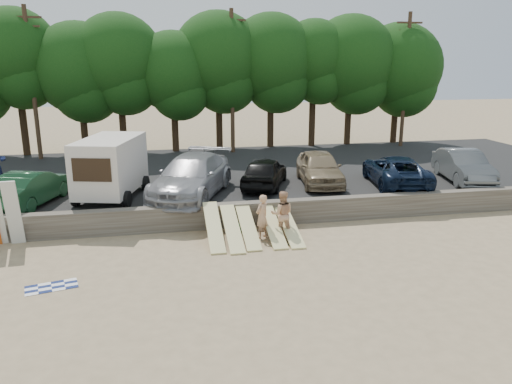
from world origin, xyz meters
The scene contains 23 objects.
ground centered at (0.00, 0.00, 0.00)m, with size 120.00×120.00×0.00m, color tan.
seawall centered at (0.00, 3.00, 0.50)m, with size 44.00×0.50×1.00m, color #6B6356.
parking_lot centered at (0.00, 10.50, 0.35)m, with size 44.00×14.50×0.70m, color #282828.
treeline centered at (0.27, 17.52, 6.45)m, with size 34.55×6.32×9.07m.
utility_poles centered at (2.00, 16.00, 5.43)m, with size 25.80×0.26×9.00m.
box_trailer centered at (-4.95, 5.92, 2.20)m, with size 3.22×4.59×2.67m.
car_1 centered at (-8.20, 5.56, 1.43)m, with size 1.55×4.43×1.46m, color #153C21.
car_2 centered at (-1.47, 5.53, 1.60)m, with size 2.53×6.22×1.80m, color #949499.
car_3 centered at (2.08, 6.49, 1.44)m, with size 1.74×4.33×1.48m, color black.
car_4 centered at (4.86, 6.58, 1.50)m, with size 1.90×4.72×1.61m, color #8E795A.
car_5 centered at (8.44, 5.64, 1.42)m, with size 2.38×5.17×1.44m, color black.
car_6 centered at (12.11, 5.67, 1.48)m, with size 1.66×4.76×1.57m, color #515557.
surfboard_upright_5 centered at (-8.16, 2.39, 1.27)m, with size 0.50×0.06×2.60m, color silver.
surfboard_low_0 centered at (-0.96, 1.47, 0.58)m, with size 0.56×3.00×0.07m, color beige.
surfboard_low_1 centered at (-0.29, 1.33, 0.51)m, with size 0.56×3.00×0.07m, color beige.
surfboard_low_2 centered at (0.34, 1.50, 0.50)m, with size 0.56×3.00×0.07m, color beige.
surfboard_low_3 centered at (1.31, 1.48, 0.48)m, with size 0.56×3.00×0.07m, color beige.
surfboard_low_4 centered at (1.96, 1.43, 0.41)m, with size 0.56×3.00×0.07m, color beige.
beachgoer_a centered at (0.90, 1.48, 0.86)m, with size 0.63×0.41×1.72m, color tan.
beachgoer_b centered at (1.68, 1.45, 0.91)m, with size 0.89×0.69×1.82m, color tan.
cooler centered at (0.09, 2.40, 0.16)m, with size 0.38×0.30×0.32m, color #227C44.
gear_bag centered at (1.73, 2.40, 0.11)m, with size 0.30×0.25×0.22m, color #E0511A.
beach_towel centered at (-6.26, -1.50, 0.01)m, with size 1.50×1.50×0.00m, color white.
Camera 1 is at (-2.87, -16.29, 6.71)m, focal length 35.00 mm.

